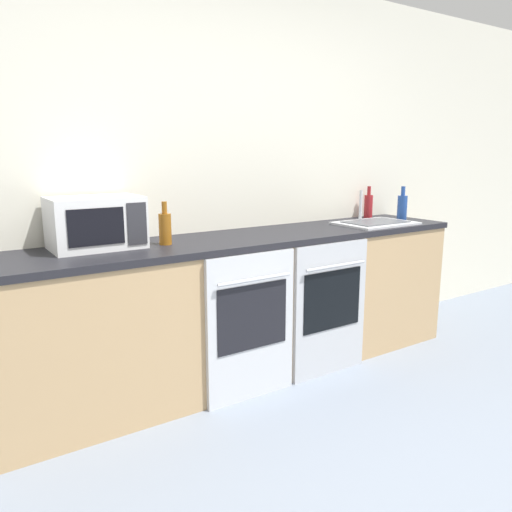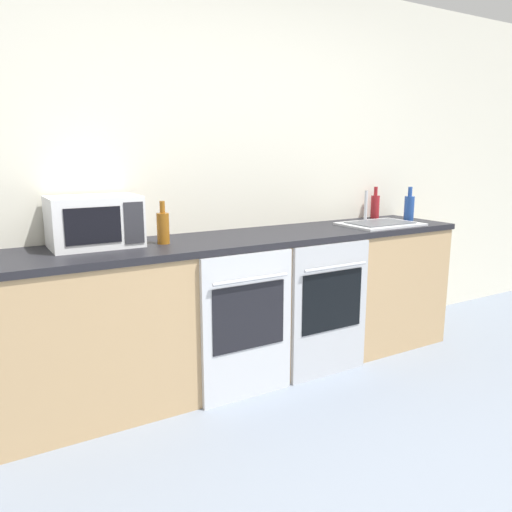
{
  "view_description": "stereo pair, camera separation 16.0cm",
  "coord_description": "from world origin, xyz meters",
  "px_view_note": "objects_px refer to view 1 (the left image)",
  "views": [
    {
      "loc": [
        -1.68,
        -0.95,
        1.45
      ],
      "look_at": [
        0.06,
        1.69,
        0.79
      ],
      "focal_mm": 35.0,
      "sensor_mm": 36.0,
      "label": 1
    },
    {
      "loc": [
        -1.54,
        -1.04,
        1.45
      ],
      "look_at": [
        0.06,
        1.69,
        0.79
      ],
      "focal_mm": 35.0,
      "sensor_mm": 36.0,
      "label": 2
    }
  ],
  "objects_px": {
    "oven_right": "(331,309)",
    "bottle_amber": "(165,228)",
    "oven_left": "(251,327)",
    "bottle_blue": "(402,207)",
    "microwave": "(96,223)",
    "bottle_red": "(368,205)",
    "sink": "(375,222)"
  },
  "relations": [
    {
      "from": "microwave",
      "to": "bottle_red",
      "type": "xyz_separation_m",
      "value": [
        2.23,
        0.12,
        -0.04
      ]
    },
    {
      "from": "oven_right",
      "to": "bottle_amber",
      "type": "height_order",
      "value": "bottle_amber"
    },
    {
      "from": "microwave",
      "to": "bottle_amber",
      "type": "distance_m",
      "value": 0.38
    },
    {
      "from": "bottle_blue",
      "to": "bottle_red",
      "type": "xyz_separation_m",
      "value": [
        -0.13,
        0.23,
        -0.0
      ]
    },
    {
      "from": "oven_left",
      "to": "bottle_blue",
      "type": "xyz_separation_m",
      "value": [
        1.62,
        0.31,
        0.58
      ]
    },
    {
      "from": "oven_right",
      "to": "bottle_blue",
      "type": "height_order",
      "value": "bottle_blue"
    },
    {
      "from": "oven_right",
      "to": "microwave",
      "type": "xyz_separation_m",
      "value": [
        -1.35,
        0.43,
        0.62
      ]
    },
    {
      "from": "bottle_red",
      "to": "sink",
      "type": "height_order",
      "value": "bottle_red"
    },
    {
      "from": "microwave",
      "to": "bottle_blue",
      "type": "xyz_separation_m",
      "value": [
        2.36,
        -0.11,
        -0.04
      ]
    },
    {
      "from": "oven_left",
      "to": "oven_right",
      "type": "distance_m",
      "value": 0.61
    },
    {
      "from": "sink",
      "to": "bottle_red",
      "type": "bearing_deg",
      "value": 51.71
    },
    {
      "from": "oven_right",
      "to": "bottle_amber",
      "type": "bearing_deg",
      "value": 161.93
    },
    {
      "from": "oven_left",
      "to": "oven_right",
      "type": "bearing_deg",
      "value": 0.0
    },
    {
      "from": "bottle_blue",
      "to": "sink",
      "type": "xyz_separation_m",
      "value": [
        -0.37,
        -0.07,
        -0.09
      ]
    },
    {
      "from": "oven_left",
      "to": "oven_right",
      "type": "xyz_separation_m",
      "value": [
        0.61,
        0.0,
        0.0
      ]
    },
    {
      "from": "bottle_amber",
      "to": "bottle_blue",
      "type": "bearing_deg",
      "value": -0.26
    },
    {
      "from": "bottle_blue",
      "to": "bottle_red",
      "type": "height_order",
      "value": "bottle_blue"
    },
    {
      "from": "microwave",
      "to": "bottle_blue",
      "type": "height_order",
      "value": "microwave"
    },
    {
      "from": "oven_left",
      "to": "microwave",
      "type": "bearing_deg",
      "value": 149.81
    },
    {
      "from": "bottle_amber",
      "to": "sink",
      "type": "height_order",
      "value": "bottle_amber"
    },
    {
      "from": "bottle_blue",
      "to": "bottle_amber",
      "type": "distance_m",
      "value": 2.0
    },
    {
      "from": "oven_right",
      "to": "microwave",
      "type": "height_order",
      "value": "microwave"
    },
    {
      "from": "bottle_red",
      "to": "sink",
      "type": "relative_size",
      "value": 0.45
    },
    {
      "from": "oven_right",
      "to": "bottle_blue",
      "type": "relative_size",
      "value": 3.4
    },
    {
      "from": "oven_right",
      "to": "bottle_amber",
      "type": "xyz_separation_m",
      "value": [
        -0.99,
        0.32,
        0.57
      ]
    },
    {
      "from": "bottle_amber",
      "to": "microwave",
      "type": "bearing_deg",
      "value": 163.62
    },
    {
      "from": "microwave",
      "to": "bottle_amber",
      "type": "relative_size",
      "value": 1.96
    },
    {
      "from": "microwave",
      "to": "oven_right",
      "type": "bearing_deg",
      "value": -17.62
    },
    {
      "from": "oven_left",
      "to": "microwave",
      "type": "xyz_separation_m",
      "value": [
        -0.74,
        0.43,
        0.62
      ]
    },
    {
      "from": "bottle_red",
      "to": "bottle_blue",
      "type": "bearing_deg",
      "value": -60.08
    },
    {
      "from": "oven_right",
      "to": "sink",
      "type": "xyz_separation_m",
      "value": [
        0.63,
        0.24,
        0.49
      ]
    },
    {
      "from": "oven_left",
      "to": "sink",
      "type": "distance_m",
      "value": 1.36
    }
  ]
}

